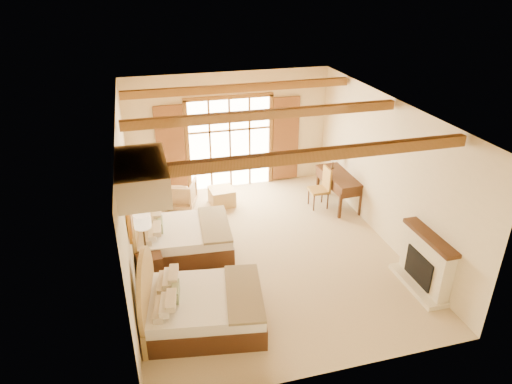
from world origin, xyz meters
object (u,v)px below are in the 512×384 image
object	(u,v)px
bed_far	(177,236)
armchair	(179,194)
nightstand	(150,267)
bed_near	(196,307)
desk	(339,188)

from	to	relation	value
bed_far	armchair	distance (m)	2.14
bed_far	nightstand	world-z (taller)	bed_far
bed_near	nightstand	bearing A→B (deg)	123.22
nightstand	desk	xyz separation A→B (m)	(4.93, 2.02, 0.16)
bed_near	nightstand	size ratio (longest dim) A/B	3.86
nightstand	armchair	distance (m)	3.07
nightstand	armchair	size ratio (longest dim) A/B	0.72
nightstand	desk	size ratio (longest dim) A/B	0.37
bed_near	armchair	bearing A→B (deg)	96.24
bed_near	nightstand	distance (m)	1.70
bed_near	armchair	xyz separation A→B (m)	(0.23, 4.47, -0.04)
bed_far	armchair	world-z (taller)	bed_far
nightstand	armchair	bearing A→B (deg)	68.20
armchair	nightstand	bearing A→B (deg)	92.20
bed_far	nightstand	distance (m)	1.02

